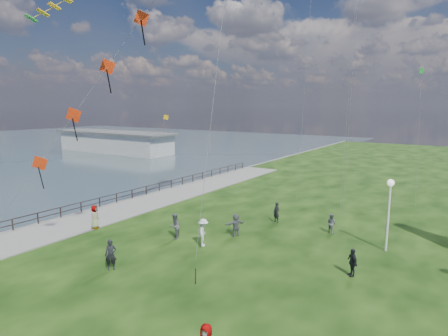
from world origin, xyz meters
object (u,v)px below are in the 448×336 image
Objects in this scene: person_10 at (95,218)px; person_7 at (331,223)px; pier_pavilion at (115,142)px; lamppost at (389,200)px; person_11 at (236,225)px; person_9 at (352,262)px; person_0 at (111,255)px; person_6 at (276,212)px; person_1 at (175,226)px; person_2 at (203,232)px.

person_7 is at bearing -84.55° from person_10.
pier_pavilion is 6.23× the size of lamppost.
person_10 is 1.08× the size of person_11.
person_9 is at bearing -107.04° from person_10.
person_0 is at bearing 10.75° from person_11.
pier_pavilion is 17.77× the size of person_6.
person_11 is (-5.66, -4.54, 0.10)m from person_7.
person_10 is 10.96m from person_11.
person_0 is at bearing -103.04° from person_9.
person_9 is (12.26, 0.97, -0.12)m from person_1.
person_7 is (-4.15, 1.54, -2.73)m from lamppost.
person_1 is (46.94, -34.30, -0.92)m from pier_pavilion.
person_11 is at bearing -31.96° from pier_pavilion.
person_0 is 1.12× the size of person_9.
pier_pavilion is 20.27× the size of person_7.
person_9 is at bearing -100.07° from lamppost.
lamppost reaches higher than person_2.
person_10 is at bearing 105.07° from person_0.
person_2 reaches higher than person_9.
lamppost is 12.40m from person_2.
person_1 is at bearing -128.69° from person_9.
person_11 is at bearing 27.40° from person_0.
person_2 is (49.50, -34.31, -0.89)m from pier_pavilion.
person_1 reaches higher than person_11.
person_2 is 9.27m from person_10.
person_0 is 14.09m from person_6.
pier_pavilion is 16.24× the size of person_1.
person_2 reaches higher than person_0.
lamppost is 9.23m from person_6.
person_6 is 1.05× the size of person_9.
lamppost is 2.98× the size of person_9.
person_11 is (3.02, 8.91, -0.07)m from person_0.
lamppost is 2.64× the size of person_10.
person_9 is (9.70, 0.98, -0.15)m from person_2.
person_10 reaches higher than person_11.
person_6 is at bearing -164.06° from person_11.
person_1 is 12.30m from person_9.
person_1 reaches higher than person_10.
lamppost is at bearing -170.89° from person_7.
person_9 is (-0.88, -4.97, -2.67)m from lamppost.
person_2 is (2.25, 5.97, 0.04)m from person_0.
pier_pavilion is at bearing 22.68° from person_2.
person_9 is at bearing 107.05° from person_11.
pier_pavilion reaches higher than person_11.
lamppost is at bearing -93.96° from person_10.
person_7 is (6.43, 7.49, -0.21)m from person_2.
person_10 is at bearing -41.82° from pier_pavilion.
pier_pavilion is at bearing -92.48° from person_11.
person_7 is (4.56, -0.02, -0.10)m from person_6.
person_10 reaches higher than person_9.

